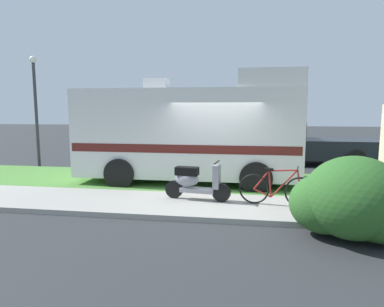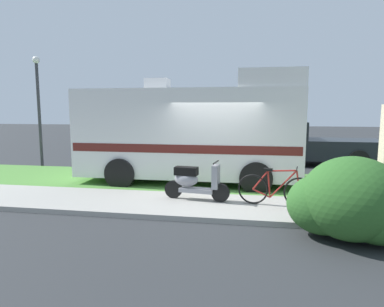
{
  "view_description": "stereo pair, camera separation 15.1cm",
  "coord_description": "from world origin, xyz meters",
  "px_view_note": "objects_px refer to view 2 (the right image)",
  "views": [
    {
      "loc": [
        0.76,
        -8.73,
        2.3
      ],
      "look_at": [
        -0.65,
        0.3,
        1.1
      ],
      "focal_mm": 31.21,
      "sensor_mm": 36.0,
      "label": 1
    },
    {
      "loc": [
        0.91,
        -8.71,
        2.3
      ],
      "look_at": [
        -0.65,
        0.3,
        1.1
      ],
      "focal_mm": 31.21,
      "sensor_mm": 36.0,
      "label": 2
    }
  ],
  "objects_px": {
    "street_lamp_post": "(38,101)",
    "pickup_truck_near": "(297,141)",
    "scooter": "(194,181)",
    "bottle_spare": "(345,198)",
    "motorhome_rv": "(193,132)",
    "bicycle": "(276,189)"
  },
  "relations": [
    {
      "from": "street_lamp_post",
      "to": "pickup_truck_near",
      "type": "bearing_deg",
      "value": 12.94
    },
    {
      "from": "pickup_truck_near",
      "to": "street_lamp_post",
      "type": "height_order",
      "value": "street_lamp_post"
    },
    {
      "from": "scooter",
      "to": "bottle_spare",
      "type": "relative_size",
      "value": 5.41
    },
    {
      "from": "motorhome_rv",
      "to": "scooter",
      "type": "bearing_deg",
      "value": -79.42
    },
    {
      "from": "bottle_spare",
      "to": "street_lamp_post",
      "type": "distance_m",
      "value": 11.69
    },
    {
      "from": "scooter",
      "to": "bottle_spare",
      "type": "xyz_separation_m",
      "value": [
        3.54,
        0.26,
        -0.33
      ]
    },
    {
      "from": "pickup_truck_near",
      "to": "street_lamp_post",
      "type": "xyz_separation_m",
      "value": [
        -10.42,
        -2.39,
        1.69
      ]
    },
    {
      "from": "scooter",
      "to": "pickup_truck_near",
      "type": "distance_m",
      "value": 7.64
    },
    {
      "from": "pickup_truck_near",
      "to": "scooter",
      "type": "bearing_deg",
      "value": -115.79
    },
    {
      "from": "scooter",
      "to": "street_lamp_post",
      "type": "distance_m",
      "value": 8.64
    },
    {
      "from": "scooter",
      "to": "street_lamp_post",
      "type": "relative_size",
      "value": 0.37
    },
    {
      "from": "bottle_spare",
      "to": "street_lamp_post",
      "type": "height_order",
      "value": "street_lamp_post"
    },
    {
      "from": "scooter",
      "to": "pickup_truck_near",
      "type": "height_order",
      "value": "pickup_truck_near"
    },
    {
      "from": "motorhome_rv",
      "to": "bottle_spare",
      "type": "height_order",
      "value": "motorhome_rv"
    },
    {
      "from": "pickup_truck_near",
      "to": "bottle_spare",
      "type": "distance_m",
      "value": 6.65
    },
    {
      "from": "bottle_spare",
      "to": "pickup_truck_near",
      "type": "bearing_deg",
      "value": 91.95
    },
    {
      "from": "motorhome_rv",
      "to": "bicycle",
      "type": "bearing_deg",
      "value": -48.47
    },
    {
      "from": "scooter",
      "to": "pickup_truck_near",
      "type": "relative_size",
      "value": 0.29
    },
    {
      "from": "scooter",
      "to": "pickup_truck_near",
      "type": "bearing_deg",
      "value": 64.21
    },
    {
      "from": "pickup_truck_near",
      "to": "motorhome_rv",
      "type": "bearing_deg",
      "value": -130.57
    },
    {
      "from": "scooter",
      "to": "bicycle",
      "type": "bearing_deg",
      "value": -6.83
    },
    {
      "from": "pickup_truck_near",
      "to": "street_lamp_post",
      "type": "relative_size",
      "value": 1.27
    }
  ]
}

